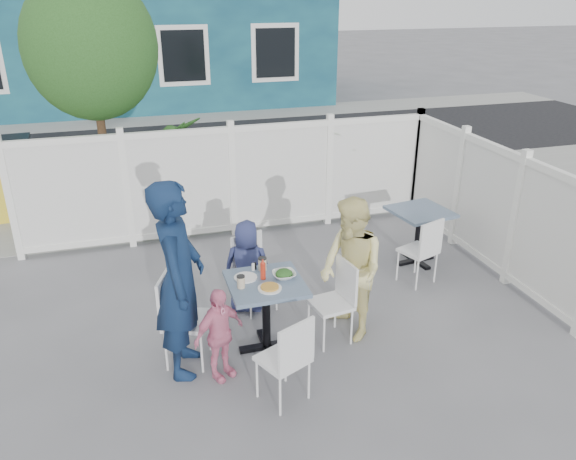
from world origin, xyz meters
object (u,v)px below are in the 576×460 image
object	(u,v)px
chair_back	(252,267)
toddler	(219,334)
chair_right	(337,295)
woman	(351,270)
spare_table	(419,222)
man	(179,280)
chair_left	(178,312)
boy	(247,267)
main_table	(266,297)
chair_near	(288,355)
utility_cabinet	(12,181)

from	to	relation	value
chair_back	toddler	size ratio (longest dim) A/B	0.93
chair_right	woman	bearing A→B (deg)	-82.78
spare_table	chair_back	bearing A→B (deg)	-168.47
spare_table	man	bearing A→B (deg)	-156.64
chair_left	boy	world-z (taller)	boy
main_table	chair_near	world-z (taller)	chair_near
main_table	woman	bearing A→B (deg)	1.21
spare_table	chair_right	world-z (taller)	chair_right
main_table	spare_table	xyz separation A→B (m)	(2.38, 1.31, -0.02)
chair_right	chair_back	world-z (taller)	same
chair_left	chair_right	bearing A→B (deg)	108.51
utility_cabinet	spare_table	size ratio (longest dim) A/B	1.55
utility_cabinet	chair_back	bearing A→B (deg)	-55.08
utility_cabinet	chair_back	distance (m)	4.68
spare_table	man	size ratio (longest dim) A/B	0.42
chair_right	man	world-z (taller)	man
chair_right	boy	size ratio (longest dim) A/B	0.81
spare_table	chair_near	world-z (taller)	chair_near
chair_back	chair_near	xyz separation A→B (m)	(-0.07, -1.67, -0.01)
spare_table	boy	distance (m)	2.44
spare_table	chair_left	size ratio (longest dim) A/B	0.85
utility_cabinet	chair_near	world-z (taller)	utility_cabinet
chair_left	chair_near	bearing A→B (deg)	64.45
chair_right	chair_near	size ratio (longest dim) A/B	1.01
main_table	utility_cabinet	bearing A→B (deg)	122.67
chair_right	toddler	xyz separation A→B (m)	(-1.25, -0.28, -0.04)
spare_table	woman	size ratio (longest dim) A/B	0.53
toddler	chair_back	bearing A→B (deg)	34.88
main_table	chair_back	world-z (taller)	chair_back
chair_left	boy	bearing A→B (deg)	152.45
chair_left	toddler	size ratio (longest dim) A/B	1.00
spare_table	chair_back	world-z (taller)	chair_back
main_table	chair_right	size ratio (longest dim) A/B	0.88
chair_left	chair_right	size ratio (longest dim) A/B	1.07
spare_table	chair_near	bearing A→B (deg)	-138.24
main_table	toddler	size ratio (longest dim) A/B	0.82
chair_back	toddler	distance (m)	1.28
chair_right	woman	xyz separation A→B (m)	(0.16, 0.04, 0.24)
chair_back	chair_near	size ratio (longest dim) A/B	1.01
chair_left	woman	xyz separation A→B (m)	(1.74, -0.03, 0.21)
chair_near	boy	size ratio (longest dim) A/B	0.80
spare_table	main_table	bearing A→B (deg)	-151.15
utility_cabinet	boy	xyz separation A→B (m)	(2.87, -3.71, -0.08)
main_table	chair_back	distance (m)	0.84
boy	toddler	bearing A→B (deg)	82.14
chair_left	boy	xyz separation A→B (m)	(0.84, 0.73, -0.00)
spare_table	boy	bearing A→B (deg)	-167.51
chair_right	chair_near	xyz separation A→B (m)	(-0.75, -0.80, -0.01)
main_table	chair_near	bearing A→B (deg)	-91.33
chair_right	toddler	world-z (taller)	toddler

